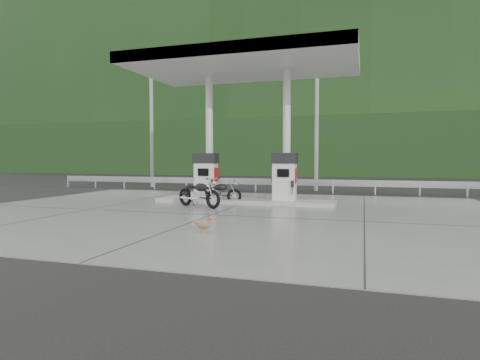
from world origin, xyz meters
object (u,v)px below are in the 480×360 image
(gas_pump_right, at_px, (284,177))
(motorcycle_left, at_px, (199,194))
(gas_pump_left, at_px, (206,176))
(duck, at_px, (204,225))
(motorcycle_right, at_px, (218,193))

(gas_pump_right, xyz_separation_m, motorcycle_left, (-2.77, -1.74, -0.58))
(gas_pump_left, height_order, duck, gas_pump_left)
(gas_pump_right, distance_m, motorcycle_left, 3.32)
(gas_pump_left, xyz_separation_m, duck, (2.47, -6.26, -0.88))
(gas_pump_left, distance_m, duck, 6.78)
(motorcycle_right, bearing_deg, motorcycle_left, -118.84)
(gas_pump_right, bearing_deg, motorcycle_right, -171.15)
(gas_pump_left, bearing_deg, motorcycle_right, -30.49)
(gas_pump_left, xyz_separation_m, motorcycle_right, (0.67, -0.39, -0.65))
(gas_pump_left, bearing_deg, duck, -68.45)
(gas_pump_right, bearing_deg, motorcycle_left, -147.95)
(motorcycle_right, height_order, duck, motorcycle_right)
(gas_pump_left, xyz_separation_m, gas_pump_right, (3.20, 0.00, 0.00))
(duck, bearing_deg, motorcycle_left, 121.98)
(gas_pump_left, height_order, motorcycle_left, gas_pump_left)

